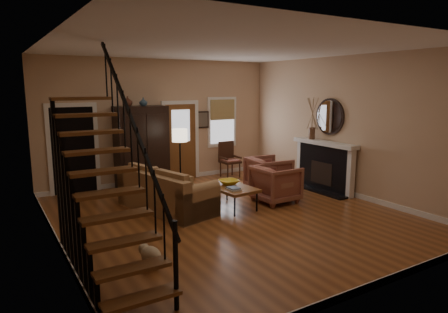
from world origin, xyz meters
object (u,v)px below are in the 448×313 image
armchair_right (269,174)px  armchair_left (276,184)px  sofa (167,191)px  side_chair (230,160)px  floor_lamp (180,162)px  armoire (142,147)px  coffee_table (231,197)px

armchair_right → armchair_left: bearing=157.9°
sofa → armchair_right: bearing=-12.4°
side_chair → floor_lamp: bearing=-155.3°
armoire → sofa: armoire is taller
coffee_table → armchair_right: 1.69m
sofa → armchair_right: 2.78m
sofa → side_chair: side_chair is taller
floor_lamp → side_chair: 2.21m
side_chair → armchair_right: bearing=-90.1°
armchair_left → side_chair: 2.67m
armoire → floor_lamp: (0.56, -1.12, -0.25)m
coffee_table → armchair_right: armchair_right is taller
armoire → armchair_right: armoire is taller
sofa → floor_lamp: floor_lamp is taller
sofa → coffee_table: 1.38m
coffee_table → armchair_right: (1.54, 0.67, 0.19)m
armchair_left → side_chair: bearing=-10.5°
coffee_table → side_chair: side_chair is taller
armchair_left → coffee_table: bearing=81.2°
floor_lamp → armoire: bearing=116.6°
armchair_right → side_chair: size_ratio=0.93×
armchair_left → armchair_right: armchair_right is taller
armoire → side_chair: size_ratio=2.06×
sofa → armchair_left: same height
coffee_table → side_chair: (1.55, 2.49, 0.27)m
floor_lamp → armchair_right: bearing=-24.3°
armoire → sofa: bearing=-96.4°
armchair_left → floor_lamp: (-1.56, 1.72, 0.38)m
coffee_table → armchair_right: bearing=23.6°
armoire → armchair_left: (2.12, -2.84, -0.63)m
armchair_left → armchair_right: size_ratio=0.97×
armchair_left → armoire: bearing=35.6°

